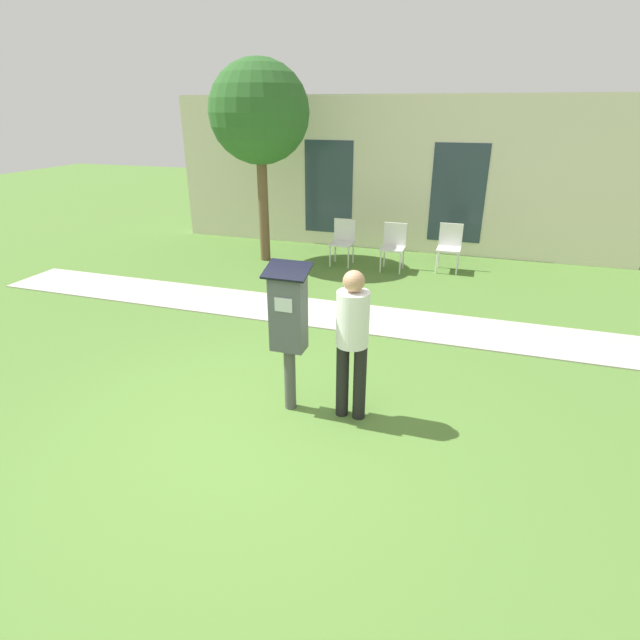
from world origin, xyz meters
The scene contains 9 objects.
ground_plane centered at (0.00, 0.00, 0.00)m, with size 40.00×40.00×0.00m, color #517A33.
sidewalk centered at (0.00, 3.18, 0.01)m, with size 12.00×1.10×0.02m.
building_facade centered at (0.00, 7.36, 1.60)m, with size 10.00×0.26×3.20m.
parking_meter centered at (0.23, 0.59, 1.02)m, with size 0.44×0.31×1.59m.
person_standing centered at (0.87, 0.63, 0.93)m, with size 0.32×0.32×1.58m.
outdoor_chair_left centered at (-0.67, 5.87, 0.53)m, with size 0.44×0.44×0.90m.
outdoor_chair_middle centered at (0.37, 5.81, 0.53)m, with size 0.44×0.44×0.90m.
outdoor_chair_right centered at (1.40, 6.10, 0.53)m, with size 0.44×0.44×0.90m.
tree centered at (-2.29, 5.66, 2.84)m, with size 1.90×1.90×3.82m.
Camera 1 is at (1.93, -3.64, 2.97)m, focal length 28.00 mm.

